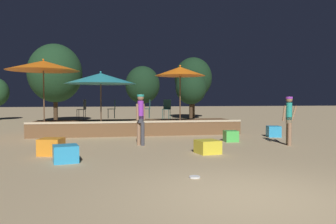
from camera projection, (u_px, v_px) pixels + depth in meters
name	position (u px, v px, depth m)	size (l,w,h in m)	color
ground_plane	(253.00, 197.00, 5.32)	(120.00, 120.00, 0.00)	tan
wooden_deck	(136.00, 127.00, 15.11)	(9.14, 2.63, 0.66)	brown
patio_umbrella_0	(180.00, 71.00, 14.21)	(2.19, 2.19, 3.06)	brown
patio_umbrella_1	(101.00, 79.00, 13.79)	(2.99, 2.99, 2.76)	brown
patio_umbrella_2	(43.00, 66.00, 13.41)	(2.93, 2.93, 3.24)	brown
cube_seat_0	(274.00, 131.00, 13.69)	(0.61, 0.61, 0.46)	#2D9EDB
cube_seat_1	(231.00, 136.00, 12.19)	(0.50, 0.50, 0.41)	#4CC651
cube_seat_2	(208.00, 147.00, 9.58)	(0.73, 0.73, 0.39)	yellow
cube_seat_3	(51.00, 147.00, 9.32)	(0.73, 0.73, 0.47)	orange
cube_seat_4	(66.00, 154.00, 8.24)	(0.71, 0.71, 0.43)	#2D9EDB
person_0	(141.00, 116.00, 11.19)	(0.37, 0.38, 1.75)	#3F3F47
person_1	(289.00, 118.00, 11.22)	(0.50, 0.29, 1.68)	#997051
bistro_chair_0	(83.00, 107.00, 14.91)	(0.42, 0.41, 0.90)	#2D3338
bistro_chair_1	(148.00, 107.00, 15.85)	(0.40, 0.40, 0.90)	#1E4C47
bistro_chair_2	(167.00, 107.00, 15.33)	(0.45, 0.45, 0.90)	#1E4C47
bistro_chair_3	(113.00, 107.00, 15.64)	(0.40, 0.40, 0.90)	#1E4C47
frisbee_disc	(195.00, 177.00, 6.63)	(0.23, 0.23, 0.03)	white
background_tree_0	(143.00, 85.00, 20.87)	(2.18, 2.18, 3.67)	#3D2B1C
background_tree_2	(191.00, 87.00, 25.26)	(2.39, 2.39, 3.78)	#3D2B1C
background_tree_3	(193.00, 78.00, 26.87)	(3.05, 3.05, 4.97)	#3D2B1C
background_tree_4	(55.00, 73.00, 21.78)	(3.53, 3.53, 5.23)	#3D2B1C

